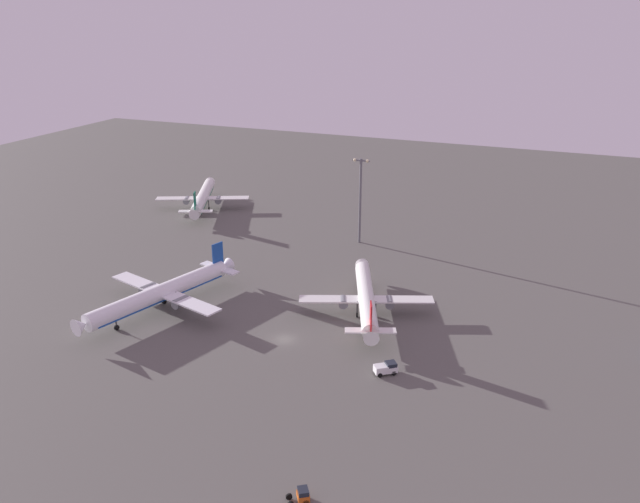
{
  "coord_description": "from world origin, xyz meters",
  "views": [
    {
      "loc": [
        49.84,
        -103.69,
        62.97
      ],
      "look_at": [
        -8.01,
        38.82,
        4.0
      ],
      "focal_mm": 36.23,
      "sensor_mm": 36.0,
      "label": 1
    }
  ],
  "objects_px": {
    "airplane_far_stand": "(203,197)",
    "baggage_tractor": "(386,368)",
    "apron_light_central": "(360,195)",
    "airplane_mid_apron": "(162,293)",
    "airplane_near_gate": "(366,298)",
    "pushback_tug": "(302,495)"
  },
  "relations": [
    {
      "from": "airplane_far_stand",
      "to": "baggage_tractor",
      "type": "relative_size",
      "value": 8.21
    },
    {
      "from": "airplane_far_stand",
      "to": "apron_light_central",
      "type": "height_order",
      "value": "apron_light_central"
    },
    {
      "from": "apron_light_central",
      "to": "airplane_mid_apron",
      "type": "bearing_deg",
      "value": -114.49
    },
    {
      "from": "airplane_mid_apron",
      "to": "apron_light_central",
      "type": "relative_size",
      "value": 1.7
    },
    {
      "from": "airplane_far_stand",
      "to": "apron_light_central",
      "type": "bearing_deg",
      "value": -35.01
    },
    {
      "from": "baggage_tractor",
      "to": "airplane_near_gate",
      "type": "bearing_deg",
      "value": 169.6
    },
    {
      "from": "baggage_tractor",
      "to": "apron_light_central",
      "type": "relative_size",
      "value": 0.19
    },
    {
      "from": "airplane_mid_apron",
      "to": "pushback_tug",
      "type": "height_order",
      "value": "airplane_mid_apron"
    },
    {
      "from": "airplane_far_stand",
      "to": "airplane_near_gate",
      "type": "bearing_deg",
      "value": -59.85
    },
    {
      "from": "airplane_near_gate",
      "to": "apron_light_central",
      "type": "bearing_deg",
      "value": 89.29
    },
    {
      "from": "airplane_mid_apron",
      "to": "airplane_far_stand",
      "type": "xyz_separation_m",
      "value": [
        -32.1,
        68.51,
        -0.28
      ]
    },
    {
      "from": "airplane_mid_apron",
      "to": "pushback_tug",
      "type": "bearing_deg",
      "value": 156.72
    },
    {
      "from": "airplane_near_gate",
      "to": "baggage_tractor",
      "type": "bearing_deg",
      "value": -84.59
    },
    {
      "from": "baggage_tractor",
      "to": "airplane_mid_apron",
      "type": "bearing_deg",
      "value": -134.77
    },
    {
      "from": "baggage_tractor",
      "to": "airplane_far_stand",
      "type": "bearing_deg",
      "value": -168.75
    },
    {
      "from": "airplane_near_gate",
      "to": "apron_light_central",
      "type": "distance_m",
      "value": 46.24
    },
    {
      "from": "pushback_tug",
      "to": "airplane_mid_apron",
      "type": "bearing_deg",
      "value": -162.9
    },
    {
      "from": "airplane_far_stand",
      "to": "baggage_tractor",
      "type": "distance_m",
      "value": 113.95
    },
    {
      "from": "airplane_near_gate",
      "to": "baggage_tractor",
      "type": "distance_m",
      "value": 24.88
    },
    {
      "from": "airplane_near_gate",
      "to": "pushback_tug",
      "type": "distance_m",
      "value": 58.45
    },
    {
      "from": "baggage_tractor",
      "to": "apron_light_central",
      "type": "distance_m",
      "value": 70.9
    },
    {
      "from": "airplane_far_stand",
      "to": "baggage_tractor",
      "type": "height_order",
      "value": "airplane_far_stand"
    }
  ]
}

